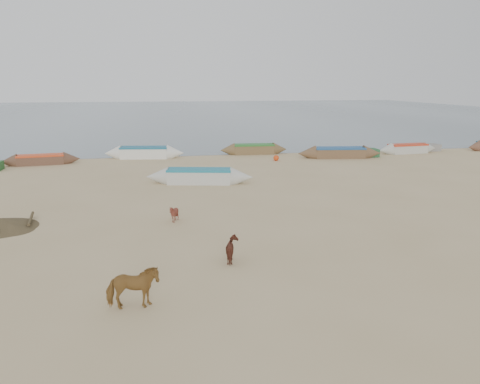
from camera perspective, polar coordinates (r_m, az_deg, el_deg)
name	(u,v)px	position (r m, az deg, el deg)	size (l,w,h in m)	color
ground	(259,240)	(18.23, 2.36, -5.88)	(140.00, 140.00, 0.00)	tan
sea	(170,112)	(99.03, -8.57, 9.57)	(160.00, 160.00, 0.00)	slate
cow_adult	(133,288)	(13.06, -12.95, -11.31)	(0.65, 1.43, 1.21)	olive
calf_front	(174,213)	(20.63, -8.05, -2.61)	(0.62, 0.69, 0.76)	maroon
calf_right	(234,250)	(15.97, -0.79, -7.05)	(0.84, 0.72, 0.85)	#5E2C1E
near_canoe	(199,176)	(28.38, -4.97, 1.94)	(6.49, 1.24, 0.90)	beige
waterline_canoes	(203,154)	(37.70, -4.55, 4.69)	(57.24, 5.28, 0.93)	brown
beach_clutter	(245,155)	(37.79, 0.65, 4.56)	(45.13, 5.56, 0.64)	#2C612E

